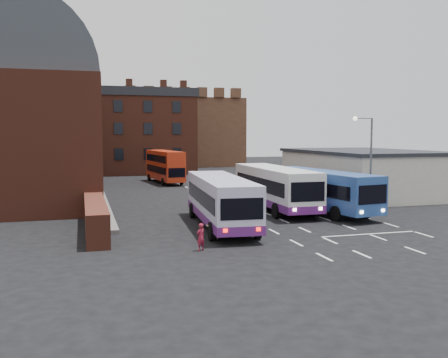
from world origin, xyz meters
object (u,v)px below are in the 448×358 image
object	(u,v)px
pedestrian_beige	(212,226)
pedestrian_red	(201,237)
street_lamp	(368,156)
bus_white_outbound	(221,198)
bus_white_inbound	(275,185)
bus_blue	(320,188)
bus_red_double	(165,166)

from	to	relation	value
pedestrian_beige	pedestrian_red	bearing A→B (deg)	54.61
street_lamp	pedestrian_red	xyz separation A→B (m)	(-13.66, -6.95, -3.54)
bus_white_outbound	pedestrian_red	world-z (taller)	bus_white_outbound
bus_white_inbound	bus_blue	size ratio (longest dim) A/B	1.03
bus_white_inbound	bus_blue	bearing A→B (deg)	143.73
street_lamp	bus_red_double	bearing A→B (deg)	109.61
bus_red_double	bus_white_inbound	bearing A→B (deg)	95.01
pedestrian_red	pedestrian_beige	world-z (taller)	pedestrian_beige
bus_white_inbound	pedestrian_beige	xyz separation A→B (m)	(-7.34, -9.16, -1.17)
bus_red_double	street_lamp	size ratio (longest dim) A/B	1.38
bus_white_inbound	street_lamp	xyz separation A→B (m)	(5.12, -4.58, 2.32)
bus_blue	street_lamp	world-z (taller)	street_lamp
bus_white_outbound	bus_red_double	xyz separation A→B (m)	(1.15, 28.59, 0.19)
bus_white_outbound	bus_blue	size ratio (longest dim) A/B	1.00
bus_white_inbound	street_lamp	size ratio (longest dim) A/B	1.70
bus_white_outbound	pedestrian_beige	distance (m)	4.02
bus_white_inbound	street_lamp	world-z (taller)	street_lamp
pedestrian_red	pedestrian_beige	bearing A→B (deg)	-147.40
bus_blue	bus_white_inbound	bearing A→B (deg)	-45.86
pedestrian_red	pedestrian_beige	size ratio (longest dim) A/B	0.94
street_lamp	pedestrian_red	bearing A→B (deg)	-153.05
bus_white_outbound	bus_white_inbound	distance (m)	8.10
bus_white_inbound	bus_blue	xyz separation A→B (m)	(2.76, -2.07, -0.09)
bus_blue	bus_red_double	size ratio (longest dim) A/B	1.19
bus_white_inbound	bus_blue	world-z (taller)	bus_white_inbound
bus_white_outbound	pedestrian_red	xyz separation A→B (m)	(-2.68, -5.94, -1.14)
bus_white_inbound	street_lamp	bearing A→B (deg)	138.86
bus_blue	street_lamp	bearing A→B (deg)	124.39
bus_blue	pedestrian_beige	distance (m)	12.39
bus_white_inbound	pedestrian_beige	world-z (taller)	bus_white_inbound
bus_red_double	pedestrian_red	bearing A→B (deg)	77.09
bus_blue	pedestrian_red	size ratio (longest dim) A/B	8.37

